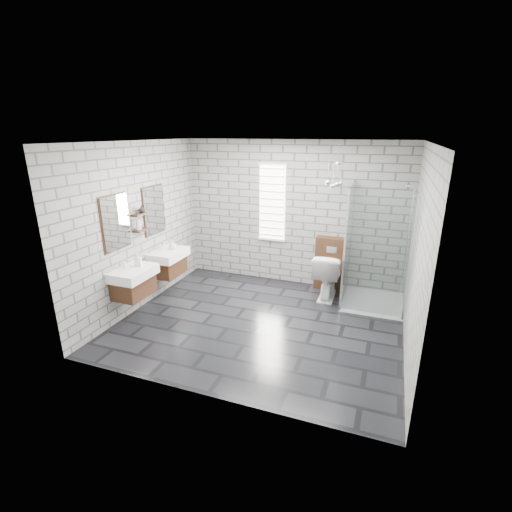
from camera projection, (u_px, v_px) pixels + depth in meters
The scene contains 20 objects.
floor at pixel (260, 323), 5.79m from camera, with size 4.20×3.60×0.02m, color black.
ceiling at pixel (261, 141), 4.92m from camera, with size 4.20×3.60×0.02m, color white.
wall_back at pixel (293, 214), 6.96m from camera, with size 4.20×0.02×2.70m, color gray.
wall_front at pixel (201, 286), 3.74m from camera, with size 4.20×0.02×2.70m, color gray.
wall_left at pixel (139, 227), 6.04m from camera, with size 0.02×3.60×2.70m, color gray.
wall_right at pixel (418, 255), 4.66m from camera, with size 0.02×3.60×2.70m, color gray.
vanity_left at pixel (131, 274), 5.68m from camera, with size 0.47×0.70×1.57m.
vanity_right at pixel (167, 255), 6.54m from camera, with size 0.47×0.70×1.57m.
shelf_lower at pixel (141, 230), 5.98m from camera, with size 0.14×0.30×0.03m, color #412514.
shelf_upper at pixel (140, 214), 5.90m from camera, with size 0.14×0.30×0.03m, color #412514.
window at pixel (272, 203), 7.01m from camera, with size 0.56×0.05×1.48m.
cistern_panel at pixel (331, 264), 6.88m from camera, with size 0.60×0.20×1.00m, color #412514.
flush_plate at pixel (332, 250), 6.69m from camera, with size 0.18×0.01×0.12m, color silver.
shower_enclosure at pixel (369, 278), 6.19m from camera, with size 1.00×1.00×2.03m.
pendant_cluster at pixel (335, 179), 6.07m from camera, with size 0.27×0.24×0.77m.
toilet at pixel (328, 275), 6.57m from camera, with size 0.46×0.81×0.82m, color white.
soap_bottle_a at pixel (138, 260), 5.70m from camera, with size 0.09×0.10×0.21m, color #B2B2B2.
soap_bottle_b at pixel (173, 245), 6.54m from camera, with size 0.13×0.13×0.16m, color #B2B2B2.
soap_bottle_c at pixel (138, 224), 5.88m from camera, with size 0.08×0.08×0.21m, color #B2B2B2.
vase at pixel (142, 209), 5.92m from camera, with size 0.11×0.11×0.12m, color #B2B2B2.
Camera 1 is at (1.71, -4.86, 2.84)m, focal length 26.00 mm.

